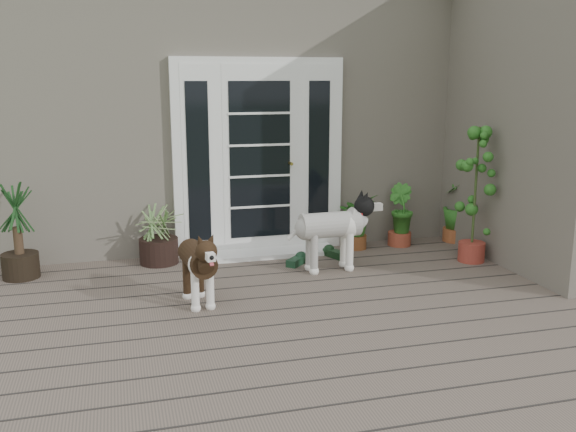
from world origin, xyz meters
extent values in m
cube|color=#6B5B4C|center=(0.00, 0.40, 0.06)|extent=(6.20, 4.60, 0.12)
cube|color=#665E54|center=(0.00, 4.65, 1.55)|extent=(7.40, 4.00, 3.10)
cube|color=#665E54|center=(2.90, 1.50, 1.55)|extent=(1.60, 2.40, 3.10)
cube|color=white|center=(-0.20, 2.60, 1.19)|extent=(1.90, 0.14, 2.15)
cube|color=white|center=(-0.20, 2.40, 0.14)|extent=(1.60, 0.40, 0.05)
imported|color=#1C5A19|center=(0.89, 2.40, 0.40)|extent=(0.57, 0.57, 0.56)
imported|color=#285F1B|center=(1.44, 2.40, 0.38)|extent=(0.43, 0.43, 0.52)
imported|color=#185317|center=(2.17, 2.40, 0.43)|extent=(0.57, 0.57, 0.63)
camera|label=1|loc=(-1.72, -4.21, 2.07)|focal=39.48mm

